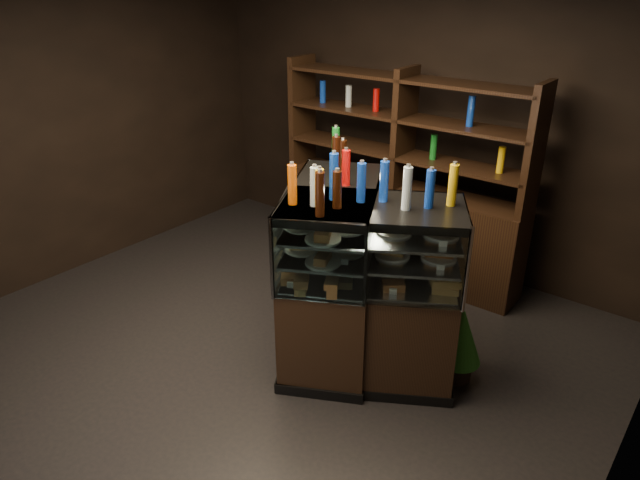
% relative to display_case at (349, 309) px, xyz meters
% --- Properties ---
extents(ground, '(5.00, 5.00, 0.00)m').
position_rel_display_case_xyz_m(ground, '(-0.60, -0.50, -0.46)').
color(ground, black).
rests_on(ground, ground).
extents(room_shell, '(5.02, 5.02, 3.01)m').
position_rel_display_case_xyz_m(room_shell, '(-0.60, -0.50, 1.48)').
color(room_shell, black).
rests_on(room_shell, ground).
extents(display_case, '(1.67, 1.42, 1.38)m').
position_rel_display_case_xyz_m(display_case, '(0.00, 0.00, 0.00)').
color(display_case, black).
rests_on(display_case, ground).
extents(food_display, '(1.29, 1.11, 0.43)m').
position_rel_display_case_xyz_m(food_display, '(-0.00, -0.00, 0.60)').
color(food_display, '#D6874D').
rests_on(food_display, display_case).
extents(bottles_top, '(1.13, 0.97, 0.30)m').
position_rel_display_case_xyz_m(bottles_top, '(0.00, 0.00, 1.05)').
color(bottles_top, silver).
rests_on(bottles_top, display_case).
extents(potted_conifer, '(0.32, 0.32, 0.69)m').
position_rel_display_case_xyz_m(potted_conifer, '(0.76, 0.33, -0.07)').
color(potted_conifer, black).
rests_on(potted_conifer, ground).
extents(back_shelving, '(2.48, 0.45, 2.00)m').
position_rel_display_case_xyz_m(back_shelving, '(-0.52, 1.55, 0.14)').
color(back_shelving, black).
rests_on(back_shelving, ground).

